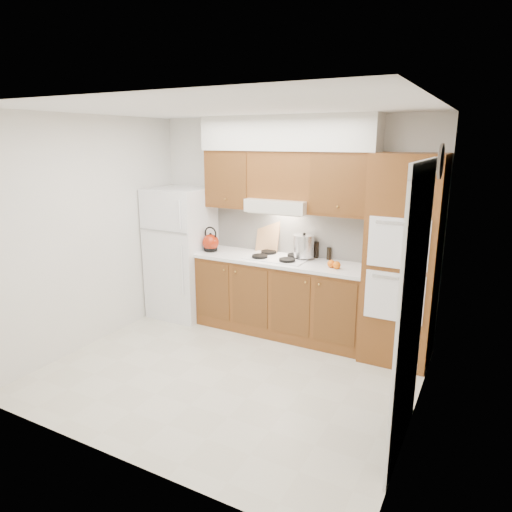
{
  "coord_description": "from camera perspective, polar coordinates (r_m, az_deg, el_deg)",
  "views": [
    {
      "loc": [
        2.24,
        -3.62,
        2.33
      ],
      "look_at": [
        0.08,
        0.45,
        1.15
      ],
      "focal_mm": 32.0,
      "sensor_mm": 36.0,
      "label": 1
    }
  ],
  "objects": [
    {
      "name": "floor",
      "position": [
        4.85,
        -3.46,
        -14.36
      ],
      "size": [
        3.6,
        3.6,
        0.0
      ],
      "primitive_type": "plane",
      "color": "beige",
      "rests_on": "ground"
    },
    {
      "name": "ceiling",
      "position": [
        4.26,
        -4.01,
        17.97
      ],
      "size": [
        3.6,
        3.6,
        0.0
      ],
      "primitive_type": "plane",
      "color": "white",
      "rests_on": "wall_back"
    },
    {
      "name": "wall_back",
      "position": [
        5.68,
        4.23,
        3.89
      ],
      "size": [
        3.6,
        0.02,
        2.6
      ],
      "primitive_type": "cube",
      "color": "white",
      "rests_on": "floor"
    },
    {
      "name": "wall_left",
      "position": [
        5.52,
        -19.88,
        2.75
      ],
      "size": [
        0.02,
        3.0,
        2.6
      ],
      "primitive_type": "cube",
      "color": "white",
      "rests_on": "floor"
    },
    {
      "name": "wall_right",
      "position": [
        3.79,
        20.21,
        -2.31
      ],
      "size": [
        0.02,
        3.0,
        2.6
      ],
      "primitive_type": "cube",
      "color": "white",
      "rests_on": "floor"
    },
    {
      "name": "fridge",
      "position": [
        6.17,
        -9.25,
        0.4
      ],
      "size": [
        0.75,
        0.72,
        1.72
      ],
      "primitive_type": "cube",
      "color": "white",
      "rests_on": "floor"
    },
    {
      "name": "base_cabinets",
      "position": [
        5.63,
        3.07,
        -5.17
      ],
      "size": [
        2.11,
        0.6,
        0.9
      ],
      "primitive_type": "cube",
      "color": "brown",
      "rests_on": "floor"
    },
    {
      "name": "countertop",
      "position": [
        5.48,
        3.09,
        -0.56
      ],
      "size": [
        2.13,
        0.62,
        0.04
      ],
      "primitive_type": "cube",
      "color": "white",
      "rests_on": "base_cabinets"
    },
    {
      "name": "backsplash",
      "position": [
        5.67,
        4.39,
        3.05
      ],
      "size": [
        2.11,
        0.03,
        0.56
      ],
      "primitive_type": "cube",
      "color": "white",
      "rests_on": "countertop"
    },
    {
      "name": "oven_cabinet",
      "position": [
        5.01,
        17.88,
        -0.54
      ],
      "size": [
        0.7,
        0.65,
        2.2
      ],
      "primitive_type": "cube",
      "color": "brown",
      "rests_on": "floor"
    },
    {
      "name": "upper_cab_left",
      "position": [
        5.79,
        -2.92,
        9.6
      ],
      "size": [
        0.63,
        0.33,
        0.7
      ],
      "primitive_type": "cube",
      "color": "brown",
      "rests_on": "wall_back"
    },
    {
      "name": "upper_cab_right",
      "position": [
        5.21,
        10.91,
        8.83
      ],
      "size": [
        0.73,
        0.33,
        0.7
      ],
      "primitive_type": "cube",
      "color": "brown",
      "rests_on": "wall_back"
    },
    {
      "name": "range_hood",
      "position": [
        5.44,
        3.08,
        6.38
      ],
      "size": [
        0.75,
        0.45,
        0.15
      ],
      "primitive_type": "cube",
      "color": "silver",
      "rests_on": "wall_back"
    },
    {
      "name": "upper_cab_over_hood",
      "position": [
        5.46,
        3.4,
        10.1
      ],
      "size": [
        0.75,
        0.33,
        0.55
      ],
      "primitive_type": "cube",
      "color": "brown",
      "rests_on": "range_hood"
    },
    {
      "name": "soffit",
      "position": [
        5.41,
        3.91,
        15.08
      ],
      "size": [
        2.13,
        0.36,
        0.4
      ],
      "primitive_type": "cube",
      "color": "silver",
      "rests_on": "wall_back"
    },
    {
      "name": "cooktop",
      "position": [
        5.51,
        2.71,
        -0.19
      ],
      "size": [
        0.74,
        0.5,
        0.01
      ],
      "primitive_type": "cube",
      "color": "white",
      "rests_on": "countertop"
    },
    {
      "name": "doorway",
      "position": [
        3.54,
        18.84,
        -7.64
      ],
      "size": [
        0.02,
        0.9,
        2.1
      ],
      "primitive_type": "cube",
      "color": "black",
      "rests_on": "floor"
    },
    {
      "name": "wall_clock",
      "position": [
        4.2,
        22.11,
        10.89
      ],
      "size": [
        0.02,
        0.3,
        0.3
      ],
      "primitive_type": "cylinder",
      "rotation": [
        0.0,
        1.57,
        0.0
      ],
      "color": "#3F3833",
      "rests_on": "wall_right"
    },
    {
      "name": "kettle",
      "position": [
        5.84,
        -5.69,
        1.71
      ],
      "size": [
        0.23,
        0.23,
        0.21
      ],
      "primitive_type": "sphere",
      "rotation": [
        0.0,
        0.0,
        0.08
      ],
      "color": "maroon",
      "rests_on": "countertop"
    },
    {
      "name": "cutting_board",
      "position": [
        5.78,
        1.48,
        2.49
      ],
      "size": [
        0.32,
        0.13,
        0.42
      ],
      "primitive_type": "cube",
      "rotation": [
        -0.21,
        0.0,
        -0.09
      ],
      "color": "tan",
      "rests_on": "countertop"
    },
    {
      "name": "stock_pot",
      "position": [
        5.46,
        6.0,
        1.24
      ],
      "size": [
        0.29,
        0.29,
        0.25
      ],
      "primitive_type": "cylinder",
      "rotation": [
        0.0,
        0.0,
        0.2
      ],
      "color": "silver",
      "rests_on": "cooktop"
    },
    {
      "name": "condiment_a",
      "position": [
        5.5,
        6.6,
        0.79
      ],
      "size": [
        0.06,
        0.06,
        0.21
      ],
      "primitive_type": "cylinder",
      "rotation": [
        0.0,
        0.0,
        -0.06
      ],
      "color": "black",
      "rests_on": "countertop"
    },
    {
      "name": "condiment_b",
      "position": [
        5.55,
        7.54,
        0.79
      ],
      "size": [
        0.07,
        0.07,
        0.2
      ],
      "primitive_type": "cylinder",
      "rotation": [
        0.0,
        0.0,
        -0.12
      ],
      "color": "black",
      "rests_on": "countertop"
    },
    {
      "name": "condiment_c",
      "position": [
        5.49,
        9.1,
        0.33
      ],
      "size": [
        0.07,
        0.07,
        0.15
      ],
      "primitive_type": "cylinder",
      "rotation": [
        0.0,
        0.0,
        0.37
      ],
      "color": "black",
      "rests_on": "countertop"
    },
    {
      "name": "orange_near",
      "position": [
        5.11,
        10.06,
        -1.14
      ],
      "size": [
        0.11,
        0.11,
        0.09
      ],
      "primitive_type": "sphere",
      "rotation": [
        0.0,
        0.0,
        -0.31
      ],
      "color": "#D9620B",
      "rests_on": "countertop"
    },
    {
      "name": "orange_far",
      "position": [
        5.15,
        9.39,
        -0.96
      ],
      "size": [
        0.12,
        0.12,
        0.09
      ],
      "primitive_type": "sphere",
      "rotation": [
        0.0,
        0.0,
        0.4
      ],
      "color": "orange",
      "rests_on": "countertop"
    }
  ]
}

